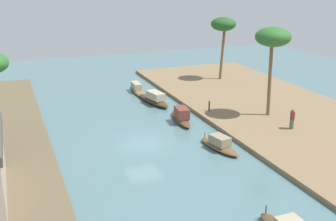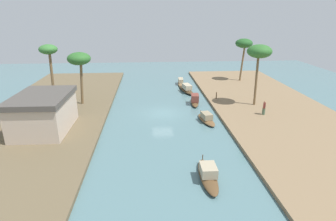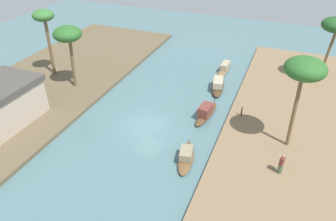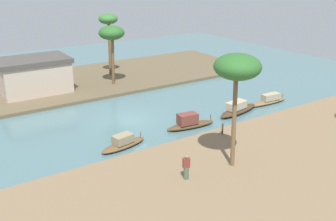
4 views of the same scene
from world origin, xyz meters
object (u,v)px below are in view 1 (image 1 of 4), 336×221
at_px(sampan_with_tall_canopy, 181,116).
at_px(palm_tree_left_near, 273,38).
at_px(sampan_upstream_small, 220,145).
at_px(person_on_near_bank, 292,120).
at_px(sampan_downstream_large, 137,89).
at_px(palm_tree_left_far, 223,25).
at_px(mooring_post, 209,106).
at_px(sampan_near_left_bank, 154,99).

height_order(sampan_with_tall_canopy, palm_tree_left_near, palm_tree_left_near).
height_order(sampan_with_tall_canopy, sampan_upstream_small, sampan_with_tall_canopy).
bearing_deg(person_on_near_bank, sampan_downstream_large, -133.02).
bearing_deg(sampan_with_tall_canopy, sampan_downstream_large, 10.66).
bearing_deg(palm_tree_left_near, person_on_near_bank, 176.82).
height_order(person_on_near_bank, palm_tree_left_near, palm_tree_left_near).
distance_m(sampan_upstream_small, person_on_near_bank, 6.97).
bearing_deg(sampan_upstream_small, palm_tree_left_far, -39.78).
bearing_deg(sampan_with_tall_canopy, mooring_post, -66.52).
xyz_separation_m(sampan_downstream_large, sampan_upstream_small, (-16.64, -0.93, 0.01)).
bearing_deg(sampan_downstream_large, palm_tree_left_near, -143.47).
bearing_deg(palm_tree_left_near, sampan_near_left_bank, 44.52).
height_order(sampan_upstream_small, palm_tree_left_far, palm_tree_left_far).
bearing_deg(mooring_post, palm_tree_left_near, -124.29).
distance_m(person_on_near_bank, mooring_post, 7.63).
xyz_separation_m(sampan_near_left_bank, person_on_near_bank, (-11.42, -7.47, 0.64)).
bearing_deg(sampan_near_left_bank, sampan_with_tall_canopy, 172.59).
distance_m(person_on_near_bank, palm_tree_left_near, 6.91).
xyz_separation_m(palm_tree_left_near, palm_tree_left_far, (13.21, -2.63, -0.46)).
relative_size(sampan_downstream_large, person_on_near_bank, 3.14).
distance_m(sampan_downstream_large, mooring_post, 10.05).
xyz_separation_m(sampan_upstream_small, palm_tree_left_near, (4.49, -7.08, 6.61)).
distance_m(sampan_near_left_bank, palm_tree_left_far, 13.12).
height_order(person_on_near_bank, palm_tree_left_far, palm_tree_left_far).
height_order(sampan_near_left_bank, palm_tree_left_far, palm_tree_left_far).
distance_m(sampan_near_left_bank, palm_tree_left_near, 12.73).
xyz_separation_m(sampan_with_tall_canopy, palm_tree_left_far, (11.28, -9.96, 6.02)).
bearing_deg(sampan_with_tall_canopy, person_on_near_bank, -121.09).
xyz_separation_m(person_on_near_bank, palm_tree_left_near, (3.63, -0.20, 5.88)).
xyz_separation_m(sampan_downstream_large, person_on_near_bank, (-15.78, -7.80, 0.74)).
height_order(sampan_with_tall_canopy, mooring_post, sampan_with_tall_canopy).
xyz_separation_m(sampan_near_left_bank, palm_tree_left_far, (5.42, -10.30, 6.06)).
distance_m(sampan_upstream_small, palm_tree_left_near, 10.67).
bearing_deg(palm_tree_left_near, palm_tree_left_far, -11.27).
bearing_deg(sampan_upstream_small, sampan_with_tall_canopy, -8.82).
distance_m(sampan_with_tall_canopy, person_on_near_bank, 9.05).
xyz_separation_m(sampan_downstream_large, palm_tree_left_far, (1.06, -10.64, 6.15)).
xyz_separation_m(sampan_with_tall_canopy, person_on_near_bank, (-5.56, -7.12, 0.60)).
relative_size(mooring_post, palm_tree_left_near, 0.12).
relative_size(sampan_upstream_small, sampan_near_left_bank, 0.78).
height_order(sampan_downstream_large, sampan_near_left_bank, sampan_near_left_bank).
height_order(person_on_near_bank, mooring_post, person_on_near_bank).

